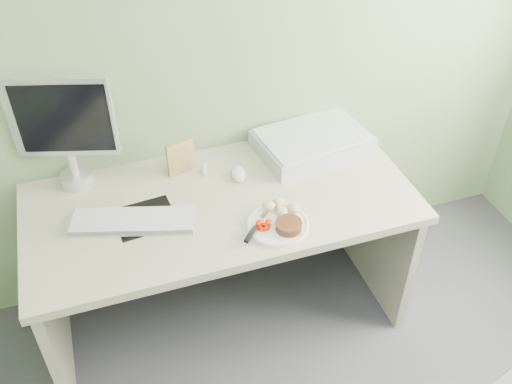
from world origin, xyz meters
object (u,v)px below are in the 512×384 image
object	(u,v)px
plate	(278,225)
scanner	(312,142)
monitor	(64,126)
desk	(223,232)

from	to	relation	value
plate	scanner	distance (m)	0.55
plate	monitor	bearing A→B (deg)	143.23
plate	scanner	world-z (taller)	scanner
desk	monitor	world-z (taller)	monitor
scanner	monitor	world-z (taller)	monitor
desk	monitor	xyz separation A→B (m)	(-0.55, 0.31, 0.46)
plate	monitor	size ratio (longest dim) A/B	0.49
desk	scanner	xyz separation A→B (m)	(0.50, 0.22, 0.22)
scanner	monitor	bearing A→B (deg)	166.81
scanner	monitor	distance (m)	1.08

